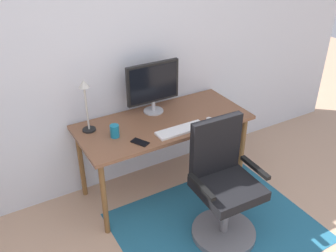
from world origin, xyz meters
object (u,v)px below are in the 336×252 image
computer_mouse (211,120)px  office_chair (223,192)px  desk (164,128)px  desk_lamp (85,99)px  monitor (153,84)px  cell_phone (140,142)px  coffee_cup (115,131)px  keyboard (181,130)px

computer_mouse → office_chair: bearing=-113.8°
desk → desk_lamp: (-0.61, 0.16, 0.36)m
desk → monitor: size_ratio=3.04×
computer_mouse → office_chair: office_chair is taller
cell_phone → desk_lamp: bearing=98.4°
monitor → office_chair: size_ratio=0.50×
desk_lamp → cell_phone: bearing=-54.0°
desk → coffee_cup: (-0.47, -0.04, 0.12)m
monitor → desk_lamp: (-0.62, -0.03, 0.02)m
coffee_cup → cell_phone: (0.13, -0.18, -0.05)m
keyboard → computer_mouse: (0.30, 0.00, 0.01)m
keyboard → desk_lamp: (-0.65, 0.39, 0.28)m
desk → desk_lamp: desk_lamp is taller
desk → monitor: 0.39m
desk → office_chair: size_ratio=1.51×
monitor → office_chair: monitor is taller
coffee_cup → office_chair: office_chair is taller
computer_mouse → coffee_cup: bearing=167.1°
keyboard → office_chair: office_chair is taller
coffee_cup → cell_phone: bearing=-54.3°
computer_mouse → office_chair: (-0.22, -0.51, -0.33)m
desk → keyboard: size_ratio=3.48×
coffee_cup → desk_lamp: bearing=126.3°
computer_mouse → desk_lamp: size_ratio=0.23×
coffee_cup → desk_lamp: desk_lamp is taller
desk → desk_lamp: 0.73m
monitor → desk_lamp: size_ratio=1.10×
monitor → coffee_cup: size_ratio=4.70×
coffee_cup → monitor: bearing=25.8°
office_chair → monitor: bearing=98.9°
coffee_cup → desk: bearing=4.3°
monitor → cell_phone: 0.59m
office_chair → desk: bearing=101.2°
monitor → cell_phone: (-0.34, -0.41, -0.26)m
coffee_cup → cell_phone: 0.23m
computer_mouse → desk_lamp: (-0.95, 0.38, 0.27)m
computer_mouse → coffee_cup: 0.83m
monitor → keyboard: (0.03, -0.41, -0.26)m
desk_lamp → office_chair: 1.30m
desk → computer_mouse: 0.42m
cell_phone → office_chair: bearing=-75.9°
desk → cell_phone: bearing=-146.9°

